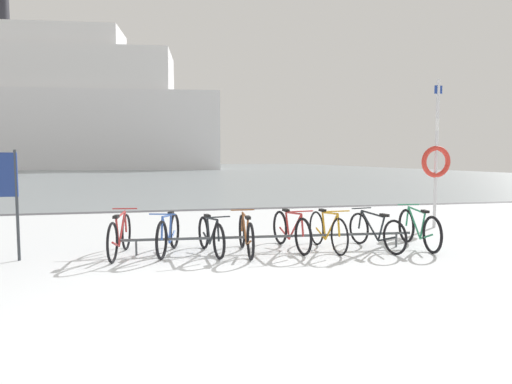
# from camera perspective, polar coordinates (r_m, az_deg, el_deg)

# --- Properties ---
(ground) EXTENTS (80.00, 132.00, 0.08)m
(ground) POSITION_cam_1_polar(r_m,az_deg,el_deg) (58.76, -11.92, 2.61)
(ground) COLOR silver
(bike_rack) EXTENTS (5.55, 0.45, 0.31)m
(bike_rack) POSITION_cam_1_polar(r_m,az_deg,el_deg) (8.36, 2.09, -5.84)
(bike_rack) COLOR #4C5156
(bike_rack) RESTS_ON ground
(bicycle_0) EXTENTS (0.46, 1.76, 0.82)m
(bicycle_0) POSITION_cam_1_polar(r_m,az_deg,el_deg) (8.30, -17.25, -5.42)
(bicycle_0) COLOR black
(bicycle_0) RESTS_ON ground
(bicycle_1) EXTENTS (0.57, 1.60, 0.80)m
(bicycle_1) POSITION_cam_1_polar(r_m,az_deg,el_deg) (8.28, -11.30, -5.41)
(bicycle_1) COLOR black
(bicycle_1) RESTS_ON ground
(bicycle_2) EXTENTS (0.47, 1.59, 0.75)m
(bicycle_2) POSITION_cam_1_polar(r_m,az_deg,el_deg) (8.15, -5.88, -5.66)
(bicycle_2) COLOR black
(bicycle_2) RESTS_ON ground
(bicycle_3) EXTENTS (0.46, 1.71, 0.77)m
(bicycle_3) POSITION_cam_1_polar(r_m,az_deg,el_deg) (8.14, -1.31, -5.57)
(bicycle_3) COLOR black
(bicycle_3) RESTS_ON ground
(bicycle_4) EXTENTS (0.46, 1.78, 0.81)m
(bicycle_4) POSITION_cam_1_polar(r_m,az_deg,el_deg) (8.50, 4.56, -5.04)
(bicycle_4) COLOR black
(bicycle_4) RESTS_ON ground
(bicycle_5) EXTENTS (0.46, 1.71, 0.81)m
(bicycle_5) POSITION_cam_1_polar(r_m,az_deg,el_deg) (8.55, 9.24, -5.00)
(bicycle_5) COLOR black
(bicycle_5) RESTS_ON ground
(bicycle_6) EXTENTS (0.48, 1.73, 0.76)m
(bicycle_6) POSITION_cam_1_polar(r_m,az_deg,el_deg) (8.83, 15.25, -4.95)
(bicycle_6) COLOR black
(bicycle_6) RESTS_ON ground
(bicycle_7) EXTENTS (0.46, 1.77, 0.82)m
(bicycle_7) POSITION_cam_1_polar(r_m,az_deg,el_deg) (9.23, 20.32, -4.52)
(bicycle_7) COLOR black
(bicycle_7) RESTS_ON ground
(info_sign) EXTENTS (0.55, 0.05, 1.91)m
(info_sign) POSITION_cam_1_polar(r_m,az_deg,el_deg) (8.59, -30.25, 0.66)
(info_sign) COLOR #33383D
(info_sign) RESTS_ON ground
(rescue_post) EXTENTS (0.80, 0.12, 3.70)m
(rescue_post) POSITION_cam_1_polar(r_m,az_deg,el_deg) (11.95, 22.33, 4.04)
(rescue_post) COLOR silver
(rescue_post) RESTS_ON ground
(ferry_ship) EXTENTS (50.37, 17.39, 26.22)m
(ferry_ship) POSITION_cam_1_polar(r_m,az_deg,el_deg) (74.54, -24.71, 9.47)
(ferry_ship) COLOR white
(ferry_ship) RESTS_ON ground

